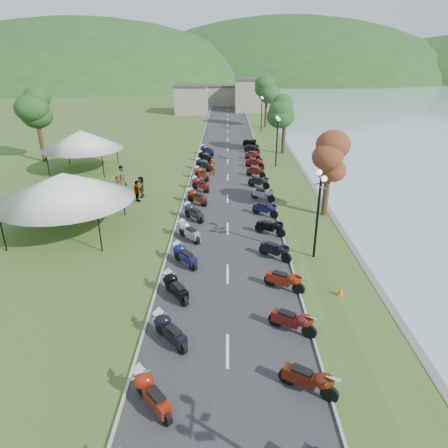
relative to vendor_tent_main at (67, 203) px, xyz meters
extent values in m
cube|color=#303033|center=(10.38, 18.48, -1.99)|extent=(7.00, 120.00, 0.02)
cube|color=gray|center=(8.38, 63.48, 0.50)|extent=(18.00, 16.00, 5.00)
imported|color=slate|center=(1.47, 6.87, -2.00)|extent=(0.78, 0.77, 1.73)
imported|color=slate|center=(0.95, 9.87, -2.00)|extent=(1.02, 0.81, 1.85)
imported|color=slate|center=(-3.40, 4.37, -2.00)|extent=(0.75, 1.20, 1.72)
camera|label=1|loc=(10.35, -24.10, 8.92)|focal=32.00mm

